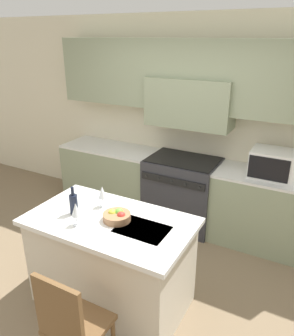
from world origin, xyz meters
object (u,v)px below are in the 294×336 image
at_px(wine_glass_far, 102,193).
at_px(wine_bottle, 74,204).
at_px(wine_glass_near, 76,210).
at_px(fruit_bowl, 117,216).
at_px(microwave, 276,164).
at_px(island_chair, 71,323).
at_px(range_stove, 182,192).

bearing_deg(wine_glass_far, wine_bottle, -122.48).
bearing_deg(wine_glass_near, fruit_bowl, 41.94).
xyz_separation_m(microwave, island_chair, (-0.94, -2.46, -0.54)).
height_order(range_stove, fruit_bowl, fruit_bowl).
xyz_separation_m(wine_bottle, wine_glass_near, (0.15, -0.14, 0.04)).
bearing_deg(wine_glass_near, range_stove, 83.56).
bearing_deg(wine_glass_far, microwave, 48.67).
bearing_deg(wine_glass_near, wine_glass_far, 89.65).
height_order(range_stove, island_chair, island_chair).
relative_size(wine_glass_near, fruit_bowl, 0.85).
xyz_separation_m(range_stove, wine_glass_far, (-0.21, -1.49, 0.58)).
xyz_separation_m(wine_glass_near, wine_glass_far, (0.00, 0.38, 0.00)).
distance_m(range_stove, wine_bottle, 1.84).
bearing_deg(island_chair, fruit_bowl, 98.73).
relative_size(island_chair, wine_bottle, 3.61).
xyz_separation_m(wine_bottle, wine_glass_far, (0.15, 0.24, 0.04)).
distance_m(range_stove, island_chair, 2.45).
relative_size(microwave, wine_glass_near, 2.62).
bearing_deg(microwave, wine_glass_far, -131.33).
relative_size(microwave, island_chair, 0.57).
bearing_deg(fruit_bowl, wine_glass_far, 150.80).
xyz_separation_m(island_chair, fruit_bowl, (-0.12, 0.81, 0.42)).
height_order(wine_glass_far, fruit_bowl, wine_glass_far).
distance_m(microwave, wine_glass_near, 2.30).
relative_size(wine_bottle, fruit_bowl, 1.08).
xyz_separation_m(island_chair, wine_glass_far, (-0.38, 0.95, 0.52)).
height_order(wine_glass_near, wine_glass_far, same).
xyz_separation_m(microwave, wine_glass_near, (-1.33, -1.88, -0.02)).
relative_size(wine_glass_far, fruit_bowl, 0.85).
bearing_deg(wine_bottle, island_chair, -53.54).
distance_m(microwave, fruit_bowl, 1.97).
bearing_deg(wine_bottle, wine_glass_far, 57.52).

